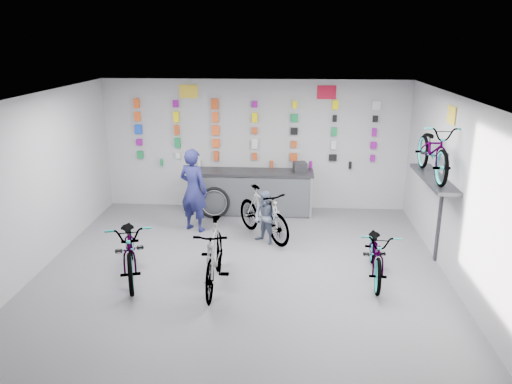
# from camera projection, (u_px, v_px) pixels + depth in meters

# --- Properties ---
(floor) EXTENTS (8.00, 8.00, 0.00)m
(floor) POSITION_uv_depth(u_px,v_px,m) (239.00, 285.00, 8.18)
(floor) COLOR #525257
(floor) RESTS_ON ground
(ceiling) EXTENTS (8.00, 8.00, 0.00)m
(ceiling) POSITION_uv_depth(u_px,v_px,m) (236.00, 101.00, 7.28)
(ceiling) COLOR white
(ceiling) RESTS_ON wall_back
(wall_back) EXTENTS (7.00, 0.00, 7.00)m
(wall_back) POSITION_uv_depth(u_px,v_px,m) (255.00, 145.00, 11.54)
(wall_back) COLOR #AEAEB0
(wall_back) RESTS_ON floor
(wall_front) EXTENTS (7.00, 0.00, 7.00)m
(wall_front) POSITION_uv_depth(u_px,v_px,m) (186.00, 356.00, 3.92)
(wall_front) COLOR #AEAEB0
(wall_front) RESTS_ON floor
(wall_left) EXTENTS (0.00, 8.00, 8.00)m
(wall_left) POSITION_uv_depth(u_px,v_px,m) (19.00, 194.00, 7.95)
(wall_left) COLOR #AEAEB0
(wall_left) RESTS_ON floor
(wall_right) EXTENTS (0.00, 8.00, 8.00)m
(wall_right) POSITION_uv_depth(u_px,v_px,m) (468.00, 203.00, 7.51)
(wall_right) COLOR #AEAEB0
(wall_right) RESTS_ON floor
(counter) EXTENTS (2.70, 0.66, 1.00)m
(counter) POSITION_uv_depth(u_px,v_px,m) (254.00, 193.00, 11.40)
(counter) COLOR black
(counter) RESTS_ON floor
(merch_wall) EXTENTS (5.57, 0.08, 1.57)m
(merch_wall) POSITION_uv_depth(u_px,v_px,m) (249.00, 132.00, 11.39)
(merch_wall) COLOR #157D3E
(merch_wall) RESTS_ON wall_back
(wall_bracket) EXTENTS (0.39, 1.90, 2.00)m
(wall_bracket) POSITION_uv_depth(u_px,v_px,m) (435.00, 183.00, 8.68)
(wall_bracket) COLOR #333338
(wall_bracket) RESTS_ON wall_right
(sign_left) EXTENTS (0.42, 0.02, 0.30)m
(sign_left) POSITION_uv_depth(u_px,v_px,m) (189.00, 91.00, 11.25)
(sign_left) COLOR yellow
(sign_left) RESTS_ON wall_back
(sign_right) EXTENTS (0.42, 0.02, 0.30)m
(sign_right) POSITION_uv_depth(u_px,v_px,m) (327.00, 92.00, 11.06)
(sign_right) COLOR #B5122D
(sign_right) RESTS_ON wall_back
(sign_side) EXTENTS (0.02, 0.40, 0.30)m
(sign_side) POSITION_uv_depth(u_px,v_px,m) (451.00, 115.00, 8.31)
(sign_side) COLOR yellow
(sign_side) RESTS_ON wall_right
(bike_left) EXTENTS (1.31, 2.16, 1.07)m
(bike_left) POSITION_uv_depth(u_px,v_px,m) (130.00, 246.00, 8.37)
(bike_left) COLOR gray
(bike_left) RESTS_ON floor
(bike_center) EXTENTS (0.54, 1.83, 1.09)m
(bike_center) POSITION_uv_depth(u_px,v_px,m) (214.00, 255.00, 8.00)
(bike_center) COLOR gray
(bike_center) RESTS_ON floor
(bike_right) EXTENTS (0.77, 1.82, 0.93)m
(bike_right) POSITION_uv_depth(u_px,v_px,m) (377.00, 252.00, 8.32)
(bike_right) COLOR gray
(bike_right) RESTS_ON floor
(bike_service) EXTENTS (1.44, 1.67, 1.04)m
(bike_service) POSITION_uv_depth(u_px,v_px,m) (263.00, 213.00, 9.98)
(bike_service) COLOR gray
(bike_service) RESTS_ON floor
(bike_wall) EXTENTS (0.63, 1.80, 0.95)m
(bike_wall) POSITION_uv_depth(u_px,v_px,m) (434.00, 150.00, 8.51)
(bike_wall) COLOR gray
(bike_wall) RESTS_ON wall_bracket
(clerk) EXTENTS (0.75, 0.65, 1.75)m
(clerk) POSITION_uv_depth(u_px,v_px,m) (193.00, 190.00, 10.29)
(clerk) COLOR #1B1D51
(clerk) RESTS_ON floor
(customer) EXTENTS (0.66, 0.64, 1.06)m
(customer) POSITION_uv_depth(u_px,v_px,m) (265.00, 217.00, 9.71)
(customer) COLOR slate
(customer) RESTS_ON floor
(spare_wheel) EXTENTS (0.73, 0.28, 0.71)m
(spare_wheel) POSITION_uv_depth(u_px,v_px,m) (214.00, 203.00, 11.14)
(spare_wheel) COLOR black
(spare_wheel) RESTS_ON floor
(register) EXTENTS (0.33, 0.35, 0.22)m
(register) POSITION_uv_depth(u_px,v_px,m) (300.00, 167.00, 11.16)
(register) COLOR black
(register) RESTS_ON counter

